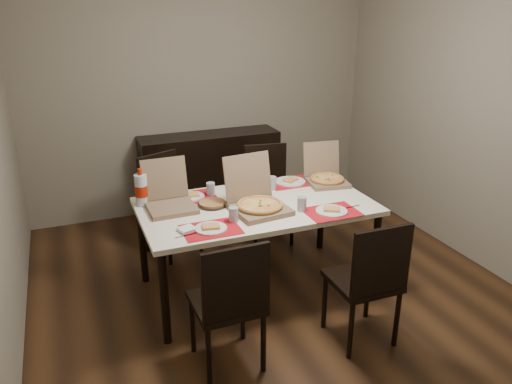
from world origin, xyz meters
The scene contains 19 objects.
ground centered at (0.00, 0.00, -0.01)m, with size 3.80×4.00×0.02m, color #432814.
room_walls centered at (0.00, 0.43, 1.73)m, with size 3.84×4.02×2.62m.
sideboard centered at (0.00, 1.78, 0.45)m, with size 1.50×0.40×0.90m, color black.
dining_table centered at (-0.12, 0.12, 0.68)m, with size 1.80×1.00×0.75m.
chair_near_left centered at (-0.63, -0.74, 0.51)m, with size 0.43×0.43×0.93m.
chair_near_right centered at (0.31, -0.83, 0.51)m, with size 0.42×0.42×0.93m.
chair_far_left centered at (-0.64, 1.06, 0.51)m, with size 0.55×0.55×0.93m.
chair_far_right centered at (0.35, 0.98, 0.51)m, with size 0.48×0.48×0.93m.
setting_near_left centered at (-0.55, -0.18, 0.77)m, with size 0.49×0.30×0.11m.
setting_near_right centered at (0.29, -0.21, 0.77)m, with size 0.50×0.30×0.11m.
setting_far_left centered at (-0.53, 0.43, 0.77)m, with size 0.45×0.30×0.11m.
setting_far_right centered at (0.28, 0.44, 0.77)m, with size 0.47×0.30×0.11m.
napkin_loose centered at (-0.13, 0.07, 0.76)m, with size 0.12×0.11×0.02m, color white.
pizza_box_center centered at (-0.15, 0.00, 0.81)m, with size 0.44×0.48×0.39m.
pizza_box_right centered at (0.62, 0.34, 0.80)m, with size 0.38×0.41×0.33m.
pizza_box_left centered at (-0.76, 0.29, 0.81)m, with size 0.36×0.40×0.35m.
faina_plate centered at (-0.45, 0.21, 0.76)m, with size 0.23×0.23×0.03m.
dip_bowl centered at (-0.08, 0.35, 0.77)m, with size 0.13×0.13×0.03m, color white.
soda_bottle centered at (-0.95, 0.42, 0.88)m, with size 0.10×0.10×0.30m.
Camera 1 is at (-1.45, -3.24, 2.24)m, focal length 35.00 mm.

